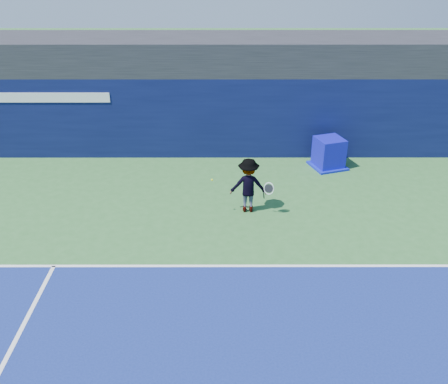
{
  "coord_description": "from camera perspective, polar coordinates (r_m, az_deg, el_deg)",
  "views": [
    {
      "loc": [
        -0.66,
        -7.44,
        7.5
      ],
      "look_at": [
        -0.65,
        5.2,
        1.0
      ],
      "focal_mm": 40.0,
      "sensor_mm": 36.0,
      "label": 1
    }
  ],
  "objects": [
    {
      "name": "tennis_ball",
      "position": [
        14.54,
        -1.37,
        1.4
      ],
      "size": [
        0.06,
        0.06,
        0.06
      ],
      "color": "#D2E018",
      "rests_on": "ground"
    },
    {
      "name": "equipment_cart",
      "position": [
        18.42,
        11.87,
        4.27
      ],
      "size": [
        1.45,
        1.45,
        1.1
      ],
      "color": "#0E0CA8",
      "rests_on": "ground"
    },
    {
      "name": "tennis_player",
      "position": [
        14.94,
        2.8,
        0.76
      ],
      "size": [
        1.31,
        0.72,
        1.71
      ],
      "color": "white",
      "rests_on": "ground"
    },
    {
      "name": "ground",
      "position": [
        10.59,
        3.74,
        -17.97
      ],
      "size": [
        80.0,
        80.0,
        0.0
      ],
      "primitive_type": "plane",
      "color": "#2F672E",
      "rests_on": "ground"
    },
    {
      "name": "baseline",
      "position": [
        12.87,
        2.95,
        -8.43
      ],
      "size": [
        24.0,
        0.1,
        0.01
      ],
      "primitive_type": "cube",
      "color": "white",
      "rests_on": "ground"
    },
    {
      "name": "stadium_band",
      "position": [
        19.35,
        1.99,
        15.57
      ],
      "size": [
        36.0,
        3.0,
        1.2
      ],
      "primitive_type": "cube",
      "color": "black",
      "rests_on": "back_wall_assembly"
    },
    {
      "name": "back_wall_assembly",
      "position": [
        18.93,
        1.97,
        8.72
      ],
      "size": [
        36.0,
        1.03,
        3.0
      ],
      "color": "#0A103A",
      "rests_on": "ground"
    }
  ]
}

